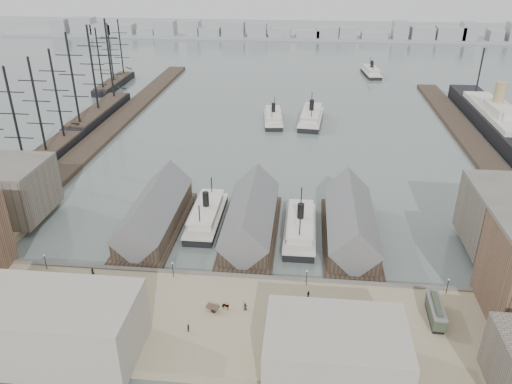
# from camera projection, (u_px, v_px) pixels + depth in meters

# --- Properties ---
(ground) EXTENTS (900.00, 900.00, 0.00)m
(ground) POSITION_uv_depth(u_px,v_px,m) (243.00, 270.00, 118.64)
(ground) COLOR #515D59
(ground) RESTS_ON ground
(quay) EXTENTS (180.00, 30.00, 2.00)m
(quay) POSITION_uv_depth(u_px,v_px,m) (231.00, 323.00, 100.36)
(quay) COLOR gray
(quay) RESTS_ON ground
(seawall) EXTENTS (180.00, 1.20, 2.30)m
(seawall) POSITION_uv_depth(u_px,v_px,m) (240.00, 279.00, 113.49)
(seawall) COLOR #59544C
(seawall) RESTS_ON ground
(west_wharf) EXTENTS (10.00, 220.00, 1.60)m
(west_wharf) POSITION_uv_depth(u_px,v_px,m) (115.00, 124.00, 213.73)
(west_wharf) COLOR #2D231C
(west_wharf) RESTS_ON ground
(east_wharf) EXTENTS (10.00, 180.00, 1.60)m
(east_wharf) POSITION_uv_depth(u_px,v_px,m) (474.00, 145.00, 191.38)
(east_wharf) COLOR #2D231C
(east_wharf) RESTS_ON ground
(ferry_shed_west) EXTENTS (14.00, 42.00, 12.60)m
(ferry_shed_west) POSITION_uv_depth(u_px,v_px,m) (155.00, 214.00, 134.03)
(ferry_shed_west) COLOR #2D231C
(ferry_shed_west) RESTS_ON ground
(ferry_shed_center) EXTENTS (14.00, 42.00, 12.60)m
(ferry_shed_center) POSITION_uv_depth(u_px,v_px,m) (251.00, 218.00, 131.64)
(ferry_shed_center) COLOR #2D231C
(ferry_shed_center) RESTS_ON ground
(ferry_shed_east) EXTENTS (14.00, 42.00, 12.60)m
(ferry_shed_east) POSITION_uv_depth(u_px,v_px,m) (350.00, 224.00, 129.24)
(ferry_shed_east) COLOR #2D231C
(ferry_shed_east) RESTS_ON ground
(street_bldg_center) EXTENTS (24.00, 16.00, 10.00)m
(street_bldg_center) POSITION_uv_depth(u_px,v_px,m) (335.00, 352.00, 85.16)
(street_bldg_center) COLOR gray
(street_bldg_center) RESTS_ON quay
(street_bldg_west) EXTENTS (30.00, 16.00, 12.00)m
(street_bldg_west) POSITION_uv_depth(u_px,v_px,m) (54.00, 327.00, 89.31)
(street_bldg_west) COLOR gray
(street_bldg_west) RESTS_ON quay
(lamp_post_far_w) EXTENTS (0.44, 0.44, 3.92)m
(lamp_post_far_w) POSITION_uv_depth(u_px,v_px,m) (45.00, 259.00, 114.45)
(lamp_post_far_w) COLOR black
(lamp_post_far_w) RESTS_ON quay
(lamp_post_near_w) EXTENTS (0.44, 0.44, 3.92)m
(lamp_post_near_w) POSITION_uv_depth(u_px,v_px,m) (173.00, 267.00, 111.69)
(lamp_post_near_w) COLOR black
(lamp_post_near_w) RESTS_ON quay
(lamp_post_near_e) EXTENTS (0.44, 0.44, 3.92)m
(lamp_post_near_e) POSITION_uv_depth(u_px,v_px,m) (307.00, 275.00, 108.93)
(lamp_post_near_e) COLOR black
(lamp_post_near_e) RESTS_ON quay
(lamp_post_far_e) EXTENTS (0.44, 0.44, 3.92)m
(lamp_post_far_e) POSITION_uv_depth(u_px,v_px,m) (448.00, 283.00, 106.17)
(lamp_post_far_e) COLOR black
(lamp_post_far_e) RESTS_ON quay
(far_shore) EXTENTS (500.00, 40.00, 15.72)m
(far_shore) POSITION_uv_depth(u_px,v_px,m) (291.00, 34.00, 415.12)
(far_shore) COLOR gray
(far_shore) RESTS_ON ground
(ferry_docked_west) EXTENTS (8.12, 27.07, 9.67)m
(ferry_docked_west) POSITION_uv_depth(u_px,v_px,m) (207.00, 215.00, 138.48)
(ferry_docked_west) COLOR black
(ferry_docked_west) RESTS_ON ground
(ferry_docked_east) EXTENTS (8.13, 27.11, 9.68)m
(ferry_docked_east) POSITION_uv_depth(u_px,v_px,m) (300.00, 227.00, 132.39)
(ferry_docked_east) COLOR black
(ferry_docked_east) RESTS_ON ground
(ferry_open_near) EXTENTS (10.24, 26.23, 9.14)m
(ferry_open_near) POSITION_uv_depth(u_px,v_px,m) (273.00, 118.00, 217.30)
(ferry_open_near) COLOR black
(ferry_open_near) RESTS_ON ground
(ferry_open_mid) EXTENTS (11.60, 30.84, 10.78)m
(ferry_open_mid) POSITION_uv_depth(u_px,v_px,m) (311.00, 117.00, 216.82)
(ferry_open_mid) COLOR black
(ferry_open_mid) RESTS_ON ground
(ferry_open_far) EXTENTS (10.67, 26.59, 9.24)m
(ferry_open_far) POSITION_uv_depth(u_px,v_px,m) (371.00, 72.00, 296.22)
(ferry_open_far) COLOR black
(ferry_open_far) RESTS_ON ground
(sailing_ship_near) EXTENTS (8.96, 61.73, 36.84)m
(sailing_ship_near) POSITION_uv_depth(u_px,v_px,m) (37.00, 161.00, 171.61)
(sailing_ship_near) COLOR black
(sailing_ship_near) RESTS_ON ground
(sailing_ship_mid) EXTENTS (9.76, 56.37, 40.11)m
(sailing_ship_mid) POSITION_uv_depth(u_px,v_px,m) (99.00, 111.00, 222.75)
(sailing_ship_mid) COLOR black
(sailing_ship_mid) RESTS_ON ground
(sailing_ship_far) EXTENTS (8.12, 45.11, 33.38)m
(sailing_ship_far) POSITION_uv_depth(u_px,v_px,m) (114.00, 82.00, 272.44)
(sailing_ship_far) COLOR black
(sailing_ship_far) RESTS_ON ground
(ocean_steamer) EXTENTS (13.54, 98.93, 19.79)m
(ocean_steamer) POSITION_uv_depth(u_px,v_px,m) (494.00, 119.00, 208.72)
(ocean_steamer) COLOR black
(ocean_steamer) RESTS_ON ground
(tram) EXTENTS (2.90, 9.93, 3.50)m
(tram) POSITION_uv_depth(u_px,v_px,m) (435.00, 312.00, 99.34)
(tram) COLOR black
(tram) RESTS_ON quay
(horse_cart_left) EXTENTS (4.56, 1.50, 1.45)m
(horse_cart_left) POSITION_uv_depth(u_px,v_px,m) (33.00, 297.00, 105.05)
(horse_cart_left) COLOR black
(horse_cart_left) RESTS_ON quay
(horse_cart_center) EXTENTS (4.92, 2.40, 1.50)m
(horse_cart_center) POSITION_uv_depth(u_px,v_px,m) (221.00, 307.00, 102.23)
(horse_cart_center) COLOR black
(horse_cart_center) RESTS_ON quay
(horse_cart_right) EXTENTS (4.72, 2.10, 1.55)m
(horse_cart_right) POSITION_uv_depth(u_px,v_px,m) (284.00, 316.00, 99.65)
(horse_cart_right) COLOR black
(horse_cart_right) RESTS_ON quay
(pedestrian_1) EXTENTS (0.82, 0.96, 1.75)m
(pedestrian_1) POSITION_uv_depth(u_px,v_px,m) (45.00, 310.00, 101.16)
(pedestrian_1) COLOR black
(pedestrian_1) RESTS_ON quay
(pedestrian_2) EXTENTS (1.14, 0.86, 1.57)m
(pedestrian_2) POSITION_uv_depth(u_px,v_px,m) (133.00, 281.00, 110.27)
(pedestrian_2) COLOR black
(pedestrian_2) RESTS_ON quay
(pedestrian_3) EXTENTS (0.53, 1.03, 1.68)m
(pedestrian_3) POSITION_uv_depth(u_px,v_px,m) (188.00, 328.00, 96.52)
(pedestrian_3) COLOR black
(pedestrian_3) RESTS_ON quay
(pedestrian_4) EXTENTS (0.93, 0.73, 1.67)m
(pedestrian_4) POSITION_uv_depth(u_px,v_px,m) (245.00, 307.00, 102.22)
(pedestrian_4) COLOR black
(pedestrian_4) RESTS_ON quay
(pedestrian_5) EXTENTS (0.70, 0.60, 1.62)m
(pedestrian_5) POSITION_uv_depth(u_px,v_px,m) (273.00, 313.00, 100.50)
(pedestrian_5) COLOR black
(pedestrian_5) RESTS_ON quay
(pedestrian_6) EXTENTS (1.04, 1.08, 1.76)m
(pedestrian_6) POSITION_uv_depth(u_px,v_px,m) (308.00, 294.00, 105.71)
(pedestrian_6) COLOR black
(pedestrian_6) RESTS_ON quay
(pedestrian_7) EXTENTS (0.70, 1.13, 1.68)m
(pedestrian_7) POSITION_uv_depth(u_px,v_px,m) (377.00, 336.00, 94.52)
(pedestrian_7) COLOR black
(pedestrian_7) RESTS_ON quay
(pedestrian_8) EXTENTS (1.01, 0.96, 1.68)m
(pedestrian_8) POSITION_uv_depth(u_px,v_px,m) (432.00, 317.00, 99.43)
(pedestrian_8) COLOR black
(pedestrian_8) RESTS_ON quay
(pedestrian_10) EXTENTS (0.67, 1.10, 1.75)m
(pedestrian_10) POSITION_uv_depth(u_px,v_px,m) (15.00, 280.00, 110.36)
(pedestrian_10) COLOR black
(pedestrian_10) RESTS_ON quay
(pedestrian_11) EXTENTS (0.96, 0.79, 1.69)m
(pedestrian_11) POSITION_uv_depth(u_px,v_px,m) (93.00, 271.00, 113.32)
(pedestrian_11) COLOR black
(pedestrian_11) RESTS_ON quay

